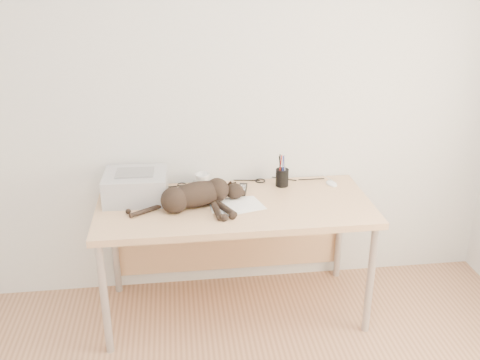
{
  "coord_description": "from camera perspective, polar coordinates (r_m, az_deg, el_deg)",
  "views": [
    {
      "loc": [
        -0.32,
        -1.41,
        2.07
      ],
      "look_at": [
        0.02,
        1.34,
        0.91
      ],
      "focal_mm": 40.0,
      "sensor_mm": 36.0,
      "label": 1
    }
  ],
  "objects": [
    {
      "name": "wall_back",
      "position": [
        3.27,
        -1.34,
        9.08
      ],
      "size": [
        3.5,
        0.0,
        3.5
      ],
      "primitive_type": "plane",
      "rotation": [
        1.57,
        0.0,
        0.0
      ],
      "color": "silver",
      "rests_on": "floor"
    },
    {
      "name": "cable_tangle",
      "position": [
        3.39,
        -1.17,
        -0.24
      ],
      "size": [
        1.36,
        0.07,
        0.01
      ],
      "primitive_type": null,
      "color": "black",
      "rests_on": "desk"
    },
    {
      "name": "remote_grey",
      "position": [
        3.32,
        -4.83,
        -0.77
      ],
      "size": [
        0.08,
        0.18,
        0.02
      ],
      "primitive_type": "cube",
      "rotation": [
        0.0,
        0.0,
        -0.21
      ],
      "color": "slate",
      "rests_on": "desk"
    },
    {
      "name": "papers",
      "position": [
        3.09,
        -0.43,
        -2.71
      ],
      "size": [
        0.33,
        0.26,
        0.01
      ],
      "color": "white",
      "rests_on": "desk"
    },
    {
      "name": "cat",
      "position": [
        3.06,
        -4.86,
        -1.76
      ],
      "size": [
        0.68,
        0.35,
        0.16
      ],
      "rotation": [
        0.0,
        0.0,
        0.32
      ],
      "color": "black",
      "rests_on": "desk"
    },
    {
      "name": "desk",
      "position": [
        3.25,
        -0.73,
        -4.03
      ],
      "size": [
        1.6,
        0.7,
        0.74
      ],
      "color": "#DDB581",
      "rests_on": "floor"
    },
    {
      "name": "printer",
      "position": [
        3.2,
        -11.04,
        -0.62
      ],
      "size": [
        0.37,
        0.32,
        0.17
      ],
      "color": "#A7A6AB",
      "rests_on": "desk"
    },
    {
      "name": "pen_cup",
      "position": [
        3.35,
        4.51,
        0.3
      ],
      "size": [
        0.08,
        0.08,
        0.2
      ],
      "color": "black",
      "rests_on": "desk"
    },
    {
      "name": "mouse",
      "position": [
        3.42,
        9.76,
        -0.22
      ],
      "size": [
        0.08,
        0.11,
        0.03
      ],
      "primitive_type": "ellipsoid",
      "rotation": [
        0.0,
        0.0,
        0.23
      ],
      "color": "white",
      "rests_on": "desk"
    },
    {
      "name": "mug",
      "position": [
        3.34,
        -4.04,
        -0.02
      ],
      "size": [
        0.12,
        0.12,
        0.08
      ],
      "primitive_type": "imported",
      "rotation": [
        0.0,
        0.0,
        1.08
      ],
      "color": "white",
      "rests_on": "desk"
    },
    {
      "name": "remote_black",
      "position": [
        3.28,
        0.27,
        -1.06
      ],
      "size": [
        0.08,
        0.18,
        0.02
      ],
      "primitive_type": "cube",
      "rotation": [
        0.0,
        0.0,
        -0.2
      ],
      "color": "black",
      "rests_on": "desk"
    }
  ]
}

